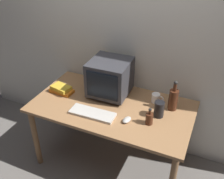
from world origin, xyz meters
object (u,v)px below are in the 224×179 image
keyboard (92,113)px  mug (156,98)px  book_stack (62,89)px  crt_monitor (110,77)px  computer_mouse (127,120)px  metal_canister (159,109)px  bottle_short (149,118)px  bottle_tall (173,99)px

keyboard → mug: size_ratio=3.50×
book_stack → mug: bearing=13.5°
crt_monitor → computer_mouse: bearing=-47.2°
metal_canister → crt_monitor: bearing=164.5°
mug → metal_canister: (0.08, -0.20, 0.03)m
metal_canister → book_stack: bearing=-178.8°
crt_monitor → keyboard: 0.42m
keyboard → computer_mouse: 0.32m
mug → book_stack: bearing=-166.5°
crt_monitor → mug: size_ratio=3.31×
bottle_short → book_stack: size_ratio=0.67×
bottle_short → metal_canister: (0.05, 0.14, 0.01)m
bottle_short → book_stack: bearing=173.1°
computer_mouse → mug: 0.42m
bottle_tall → metal_canister: size_ratio=2.01×
crt_monitor → computer_mouse: size_ratio=3.97×
bottle_tall → metal_canister: bearing=-119.1°
bottle_short → metal_canister: bottle_short is taller
computer_mouse → book_stack: bearing=-178.9°
book_stack → mug: mug is taller
metal_canister → mug: bearing=112.3°
keyboard → bottle_tall: (0.64, 0.38, 0.10)m
mug → computer_mouse: bearing=-110.6°
keyboard → book_stack: (-0.46, 0.20, 0.02)m
bottle_tall → metal_canister: 0.18m
metal_canister → computer_mouse: bearing=-140.6°
crt_monitor → bottle_tall: 0.64m
crt_monitor → computer_mouse: 0.50m
computer_mouse → mug: size_ratio=0.83×
metal_canister → bottle_short: bearing=-108.7°
keyboard → bottle_tall: bearing=29.1°
bottle_tall → mug: size_ratio=2.52×
keyboard → computer_mouse: bearing=4.5°
computer_mouse → book_stack: (-0.79, 0.17, 0.02)m
keyboard → metal_canister: bearing=20.5°
keyboard → book_stack: book_stack is taller
bottle_tall → bottle_short: bottle_tall is taller
mug → crt_monitor: bearing=-173.6°
keyboard → bottle_tall: bottle_tall is taller
mug → metal_canister: metal_canister is taller
crt_monitor → book_stack: crt_monitor is taller
book_stack → mug: (0.93, 0.22, 0.01)m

